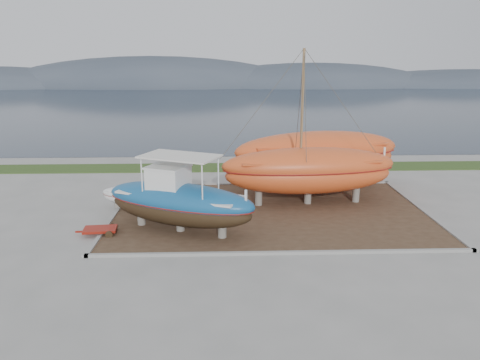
{
  "coord_description": "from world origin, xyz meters",
  "views": [
    {
      "loc": [
        -2.71,
        -22.27,
        9.0
      ],
      "look_at": [
        -1.79,
        4.0,
        2.01
      ],
      "focal_mm": 35.0,
      "sensor_mm": 36.0,
      "label": 1
    }
  ],
  "objects_px": {
    "orange_bare_hull": "(317,161)",
    "red_trailer": "(100,231)",
    "white_dinghy": "(136,199)",
    "blue_caique": "(179,194)",
    "orange_sailboat": "(310,129)"
  },
  "relations": [
    {
      "from": "orange_bare_hull",
      "to": "orange_sailboat",
      "type": "bearing_deg",
      "value": -120.8
    },
    {
      "from": "blue_caique",
      "to": "red_trailer",
      "type": "xyz_separation_m",
      "value": [
        -4.13,
        -0.29,
        -1.91
      ]
    },
    {
      "from": "orange_bare_hull",
      "to": "red_trailer",
      "type": "relative_size",
      "value": 4.73
    },
    {
      "from": "blue_caique",
      "to": "red_trailer",
      "type": "height_order",
      "value": "blue_caique"
    },
    {
      "from": "blue_caique",
      "to": "orange_bare_hull",
      "type": "relative_size",
      "value": 0.72
    },
    {
      "from": "orange_sailboat",
      "to": "red_trailer",
      "type": "distance_m",
      "value": 13.41
    },
    {
      "from": "blue_caique",
      "to": "orange_bare_hull",
      "type": "xyz_separation_m",
      "value": [
        8.77,
        8.04,
        -0.1
      ]
    },
    {
      "from": "blue_caique",
      "to": "white_dinghy",
      "type": "xyz_separation_m",
      "value": [
        -2.96,
        3.7,
        -1.38
      ]
    },
    {
      "from": "blue_caique",
      "to": "orange_bare_hull",
      "type": "bearing_deg",
      "value": 67.23
    },
    {
      "from": "white_dinghy",
      "to": "red_trailer",
      "type": "bearing_deg",
      "value": -89.31
    },
    {
      "from": "white_dinghy",
      "to": "red_trailer",
      "type": "height_order",
      "value": "white_dinghy"
    },
    {
      "from": "blue_caique",
      "to": "orange_bare_hull",
      "type": "height_order",
      "value": "blue_caique"
    },
    {
      "from": "red_trailer",
      "to": "blue_caique",
      "type": "bearing_deg",
      "value": -1.61
    },
    {
      "from": "blue_caique",
      "to": "orange_sailboat",
      "type": "relative_size",
      "value": 0.78
    },
    {
      "from": "orange_bare_hull",
      "to": "blue_caique",
      "type": "bearing_deg",
      "value": -149.35
    }
  ]
}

